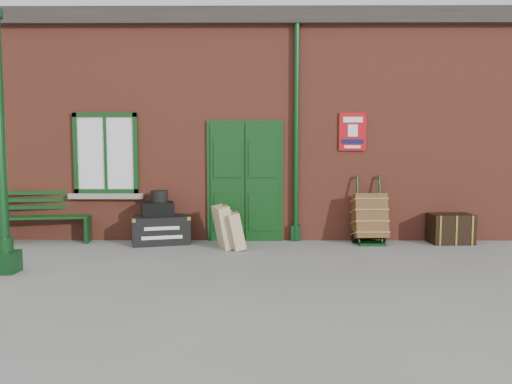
{
  "coord_description": "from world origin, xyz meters",
  "views": [
    {
      "loc": [
        -0.03,
        -7.85,
        1.74
      ],
      "look_at": [
        -0.09,
        0.6,
        1.0
      ],
      "focal_mm": 35.0,
      "sensor_mm": 36.0,
      "label": 1
    }
  ],
  "objects_px": {
    "houdini_trunk": "(161,230)",
    "dark_trunk": "(450,229)",
    "bench": "(47,216)",
    "porter_trolley": "(369,218)"
  },
  "relations": [
    {
      "from": "houdini_trunk",
      "to": "dark_trunk",
      "type": "xyz_separation_m",
      "value": [
        5.32,
        0.09,
        0.02
      ]
    },
    {
      "from": "porter_trolley",
      "to": "dark_trunk",
      "type": "height_order",
      "value": "porter_trolley"
    },
    {
      "from": "houdini_trunk",
      "to": "dark_trunk",
      "type": "height_order",
      "value": "dark_trunk"
    },
    {
      "from": "bench",
      "to": "houdini_trunk",
      "type": "relative_size",
      "value": 1.59
    },
    {
      "from": "bench",
      "to": "porter_trolley",
      "type": "bearing_deg",
      "value": -7.94
    },
    {
      "from": "bench",
      "to": "porter_trolley",
      "type": "xyz_separation_m",
      "value": [
        5.98,
        -0.1,
        -0.02
      ]
    },
    {
      "from": "bench",
      "to": "dark_trunk",
      "type": "xyz_separation_m",
      "value": [
        7.47,
        -0.09,
        -0.22
      ]
    },
    {
      "from": "bench",
      "to": "houdini_trunk",
      "type": "distance_m",
      "value": 2.18
    },
    {
      "from": "bench",
      "to": "dark_trunk",
      "type": "relative_size",
      "value": 2.17
    },
    {
      "from": "bench",
      "to": "porter_trolley",
      "type": "height_order",
      "value": "porter_trolley"
    }
  ]
}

